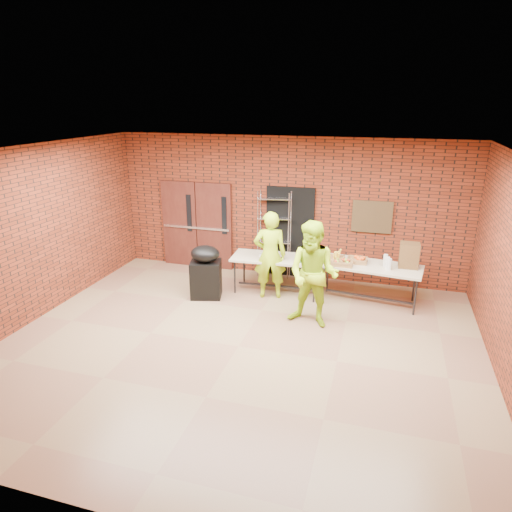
% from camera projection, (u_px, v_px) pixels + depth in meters
% --- Properties ---
extents(room, '(8.08, 7.08, 3.28)m').
position_uv_depth(room, '(237.00, 257.00, 7.17)').
color(room, '#855F48').
rests_on(room, ground).
extents(double_doors, '(1.78, 0.12, 2.10)m').
position_uv_depth(double_doors, '(197.00, 225.00, 11.05)').
color(double_doors, '#4E2116').
rests_on(double_doors, room).
extents(dark_doorway, '(1.10, 0.06, 2.10)m').
position_uv_depth(dark_doorway, '(290.00, 232.00, 10.46)').
color(dark_doorway, black).
rests_on(dark_doorway, room).
extents(bronze_plaque, '(0.85, 0.04, 0.70)m').
position_uv_depth(bronze_plaque, '(372.00, 217.00, 9.81)').
color(bronze_plaque, '#46341C').
rests_on(bronze_plaque, room).
extents(wire_rack, '(0.77, 0.37, 2.02)m').
position_uv_depth(wire_rack, '(274.00, 235.00, 10.44)').
color(wire_rack, silver).
rests_on(wire_rack, room).
extents(table_left, '(1.96, 0.91, 0.79)m').
position_uv_depth(table_left, '(277.00, 260.00, 9.65)').
color(table_left, '#BDAF90').
rests_on(table_left, room).
extents(table_right, '(2.08, 1.07, 0.82)m').
position_uv_depth(table_right, '(370.00, 268.00, 9.11)').
color(table_right, '#BDAF90').
rests_on(table_right, room).
extents(basket_bananas, '(0.45, 0.35, 0.14)m').
position_uv_depth(basket_bananas, '(333.00, 259.00, 9.24)').
color(basket_bananas, '#A67D42').
rests_on(basket_bananas, table_right).
extents(basket_oranges, '(0.40, 0.31, 0.12)m').
position_uv_depth(basket_oranges, '(357.00, 260.00, 9.21)').
color(basket_oranges, '#A67D42').
rests_on(basket_oranges, table_right).
extents(basket_apples, '(0.41, 0.32, 0.13)m').
position_uv_depth(basket_apples, '(342.00, 263.00, 9.06)').
color(basket_apples, '#A67D42').
rests_on(basket_apples, table_right).
extents(muffin_tray, '(0.39, 0.39, 0.10)m').
position_uv_depth(muffin_tray, '(307.00, 259.00, 9.40)').
color(muffin_tray, '#165321').
rests_on(muffin_tray, table_left).
extents(napkin_box, '(0.16, 0.11, 0.05)m').
position_uv_depth(napkin_box, '(263.00, 255.00, 9.68)').
color(napkin_box, silver).
rests_on(napkin_box, table_left).
extents(coffee_dispenser, '(0.37, 0.33, 0.49)m').
position_uv_depth(coffee_dispenser, '(409.00, 255.00, 8.91)').
color(coffee_dispenser, brown).
rests_on(coffee_dispenser, table_right).
extents(cup_stack_front, '(0.08, 0.08, 0.25)m').
position_uv_depth(cup_stack_front, '(387.00, 263.00, 8.84)').
color(cup_stack_front, silver).
rests_on(cup_stack_front, table_right).
extents(cup_stack_mid, '(0.08, 0.08, 0.24)m').
position_uv_depth(cup_stack_mid, '(389.00, 265.00, 8.77)').
color(cup_stack_mid, silver).
rests_on(cup_stack_mid, table_right).
extents(cup_stack_back, '(0.09, 0.09, 0.26)m').
position_uv_depth(cup_stack_back, '(385.00, 261.00, 8.95)').
color(cup_stack_back, silver).
rests_on(cup_stack_back, table_right).
extents(covered_grill, '(0.72, 0.65, 1.12)m').
position_uv_depth(covered_grill, '(206.00, 272.00, 9.46)').
color(covered_grill, black).
rests_on(covered_grill, room).
extents(volunteer_woman, '(0.77, 0.61, 1.84)m').
position_uv_depth(volunteer_woman, '(270.00, 255.00, 9.34)').
color(volunteer_woman, '#A0CE16').
rests_on(volunteer_woman, room).
extents(volunteer_man, '(1.08, 0.91, 1.96)m').
position_uv_depth(volunteer_man, '(313.00, 275.00, 8.15)').
color(volunteer_man, '#A0CE16').
rests_on(volunteer_man, room).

